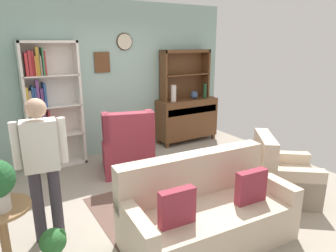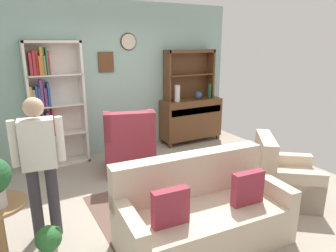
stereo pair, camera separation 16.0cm
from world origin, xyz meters
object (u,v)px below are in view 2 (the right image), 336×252
bookshelf (52,106)px  wingback_chair (129,149)px  sideboard (191,118)px  potted_plant_small (49,240)px  sideboard_hutch (189,68)px  vase_round (198,95)px  vase_tall (177,93)px  plant_stand (0,229)px  couch_floral (201,214)px  person_reading (40,159)px  book_stack (173,165)px  coffee_table (175,172)px  bottle_wine (209,91)px  armchair_floral (282,180)px

bookshelf → wingback_chair: 1.51m
bookshelf → sideboard: size_ratio=1.62×
bookshelf → potted_plant_small: bearing=-101.2°
sideboard_hutch → potted_plant_small: sideboard_hutch is taller
sideboard_hutch → wingback_chair: size_ratio=1.05×
sideboard → potted_plant_small: bearing=-143.5°
bookshelf → vase_round: size_ratio=12.35×
vase_tall → plant_stand: bearing=-145.3°
sideboard → sideboard_hutch: bearing=90.0°
plant_stand → potted_plant_small: plant_stand is taller
couch_floral → person_reading: size_ratio=1.19×
sideboard → book_stack: (-1.55, -1.92, -0.03)m
plant_stand → potted_plant_small: (0.39, -0.07, -0.22)m
vase_round → couch_floral: bearing=-123.8°
sideboard_hutch → coffee_table: (-1.50, -2.00, -1.21)m
person_reading → coffee_table: bearing=3.7°
couch_floral → book_stack: bearing=78.0°
bottle_wine → book_stack: (-1.94, -1.83, -0.60)m
bookshelf → sideboard: bookshelf is taller
sideboard → potted_plant_small: size_ratio=3.69×
bottle_wine → potted_plant_small: bearing=-147.5°
vase_round → couch_floral: size_ratio=0.09×
coffee_table → book_stack: size_ratio=3.72×
vase_tall → plant_stand: 3.99m
sideboard_hutch → vase_round: size_ratio=6.47×
armchair_floral → person_reading: bearing=166.5°
person_reading → coffee_table: size_ratio=1.95×
vase_tall → armchair_floral: size_ratio=0.31×
plant_stand → couch_floral: bearing=-16.5°
armchair_floral → couch_floral: bearing=-172.8°
book_stack → plant_stand: bearing=-168.9°
bottle_wine → book_stack: 2.73m
bookshelf → person_reading: bearing=-102.3°
sideboard → coffee_table: (-1.50, -1.89, -0.16)m
vase_round → potted_plant_small: (-3.36, -2.33, -0.80)m
vase_round → wingback_chair: bearing=-157.8°
sideboard → bottle_wine: bottle_wine is taller
sideboard → wingback_chair: bearing=-154.5°
bookshelf → book_stack: (1.19, -2.00, -0.57)m
armchair_floral → plant_stand: bearing=173.6°
wingback_chair → coffee_table: bearing=-77.1°
sideboard → wingback_chair: (-1.74, -0.83, -0.13)m
sideboard_hutch → coffee_table: size_ratio=1.38×
bottle_wine → wingback_chair: bearing=-160.8°
vase_tall → person_reading: 3.40m
vase_tall → coffee_table: vase_tall is taller
sideboard_hutch → couch_floral: bearing=-120.4°
sideboard_hutch → wingback_chair: bearing=-151.6°
sideboard_hutch → plant_stand: (-3.62, -2.43, -1.14)m
person_reading → potted_plant_small: bearing=-95.7°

